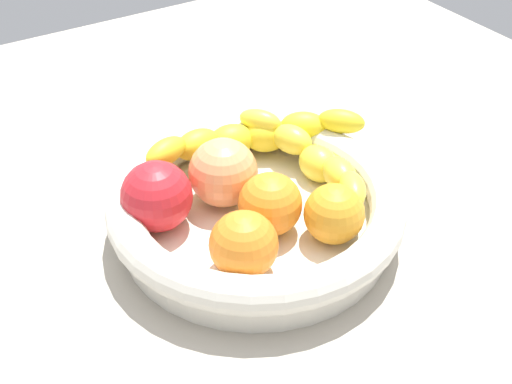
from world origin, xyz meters
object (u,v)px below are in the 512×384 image
at_px(fruit_bowl, 256,209).
at_px(tomato_red, 157,196).
at_px(banana_draped_left, 251,137).
at_px(orange_mid_left, 334,214).
at_px(orange_front, 268,205).
at_px(peach_blush, 223,173).
at_px(banana_draped_right, 313,158).
at_px(orange_mid_right, 244,245).

bearing_deg(fruit_bowl, tomato_red, 66.69).
distance_m(banana_draped_left, orange_mid_left, 0.16).
bearing_deg(orange_mid_left, tomato_red, 51.46).
relative_size(orange_front, peach_blush, 0.88).
relative_size(fruit_bowl, peach_blush, 4.20).
bearing_deg(orange_front, tomato_red, 53.34).
height_order(orange_front, peach_blush, peach_blush).
distance_m(banana_draped_left, peach_blush, 0.08).
bearing_deg(fruit_bowl, peach_blush, 21.62).
xyz_separation_m(banana_draped_right, peach_blush, (0.02, 0.10, 0.01)).
xyz_separation_m(banana_draped_right, orange_front, (-0.05, 0.09, 0.00)).
bearing_deg(orange_mid_left, banana_draped_left, -0.50).
xyz_separation_m(fruit_bowl, banana_draped_right, (0.02, -0.08, 0.02)).
height_order(orange_front, orange_mid_right, same).
xyz_separation_m(banana_draped_left, peach_blush, (-0.05, 0.06, 0.00)).
distance_m(orange_front, peach_blush, 0.07).
bearing_deg(peach_blush, banana_draped_right, -101.63).
bearing_deg(tomato_red, orange_mid_left, -128.54).
bearing_deg(orange_front, peach_blush, 10.80).
distance_m(banana_draped_right, orange_mid_left, 0.10).
xyz_separation_m(fruit_bowl, peach_blush, (0.04, 0.02, 0.03)).
bearing_deg(orange_mid_left, orange_front, 48.32).
height_order(orange_mid_left, orange_mid_right, orange_mid_right).
xyz_separation_m(banana_draped_left, tomato_red, (-0.05, 0.14, 0.00)).
xyz_separation_m(orange_mid_left, tomato_red, (0.11, 0.14, 0.01)).
bearing_deg(orange_mid_left, orange_mid_right, 86.75).
relative_size(fruit_bowl, orange_mid_right, 4.72).
distance_m(orange_front, orange_mid_right, 0.06).
bearing_deg(banana_draped_right, peach_blush, 78.37).
distance_m(banana_draped_left, banana_draped_right, 0.08).
bearing_deg(peach_blush, orange_mid_left, -150.64).
relative_size(orange_mid_right, peach_blush, 0.89).
xyz_separation_m(orange_mid_right, tomato_red, (0.10, 0.04, 0.00)).
relative_size(banana_draped_left, tomato_red, 3.50).
distance_m(fruit_bowl, orange_mid_right, 0.09).
distance_m(banana_draped_left, tomato_red, 0.15).
distance_m(orange_mid_left, peach_blush, 0.13).
height_order(banana_draped_right, orange_mid_left, orange_mid_left).
xyz_separation_m(fruit_bowl, banana_draped_left, (0.09, -0.05, 0.03)).
height_order(banana_draped_left, orange_front, orange_front).
distance_m(orange_mid_left, orange_mid_right, 0.10).
bearing_deg(orange_mid_right, orange_mid_left, -93.25).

